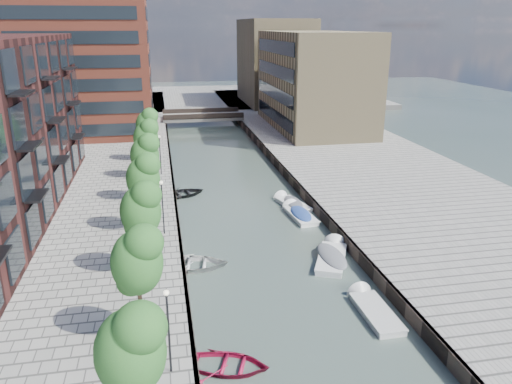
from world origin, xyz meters
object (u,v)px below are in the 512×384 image
object	(u,v)px
bridge	(202,116)
tree_5	(146,136)
motorboat_4	(291,203)
car	(294,129)
tree_1	(137,258)
motorboat_2	(372,309)
sloop_4	(181,196)
motorboat_3	(299,214)
tree_0	(130,347)
tree_4	(145,153)
sloop_2	(229,368)
sloop_3	(193,268)
tree_3	(143,176)
motorboat_1	(332,256)
tree_6	(147,123)
tree_2	(140,208)

from	to	relation	value
bridge	tree_5	distance (m)	34.30
motorboat_4	car	xyz separation A→B (m)	(7.30, 26.34, 1.50)
tree_1	motorboat_2	xyz separation A→B (m)	(12.97, 1.50, -5.22)
sloop_4	motorboat_2	distance (m)	25.00
motorboat_3	car	xyz separation A→B (m)	(7.34, 29.16, 1.50)
tree_0	sloop_4	distance (m)	32.07
tree_4	motorboat_4	xyz separation A→B (m)	(12.94, -1.19, -5.12)
sloop_2	sloop_3	xyz separation A→B (m)	(-0.94, 11.00, 0.00)
bridge	tree_4	bearing A→B (deg)	-102.00
sloop_3	motorboat_4	world-z (taller)	motorboat_4
tree_3	motorboat_1	world-z (taller)	tree_3
motorboat_1	motorboat_2	distance (m)	6.93
tree_1	tree_5	world-z (taller)	same
sloop_3	motorboat_2	world-z (taller)	motorboat_2
motorboat_2	car	xyz separation A→B (m)	(7.27, 44.65, 1.60)
tree_5	motorboat_3	xyz separation A→B (m)	(12.90, -11.01, -5.11)
tree_6	sloop_4	distance (m)	12.19
tree_2	motorboat_4	distance (m)	18.91
motorboat_2	sloop_4	bearing A→B (deg)	113.24
tree_6	tree_2	bearing A→B (deg)	-90.00
tree_1	sloop_4	world-z (taller)	tree_1
tree_2	motorboat_3	xyz separation A→B (m)	(12.90, 9.99, -5.11)
motorboat_1	tree_3	bearing A→B (deg)	156.73
motorboat_1	car	size ratio (longest dim) A/B	1.36
sloop_3	tree_2	bearing A→B (deg)	130.04
tree_5	tree_6	size ratio (longest dim) A/B	1.00
tree_3	motorboat_2	size ratio (longest dim) A/B	1.25
bridge	motorboat_3	xyz separation A→B (m)	(4.40, -44.01, -1.20)
tree_2	tree_3	xyz separation A→B (m)	(0.00, 7.00, 0.00)
motorboat_3	car	size ratio (longest dim) A/B	1.22
tree_0	tree_5	distance (m)	35.00
tree_6	sloop_3	distance (m)	26.75
tree_3	tree_6	distance (m)	21.00
bridge	motorboat_2	size ratio (longest dim) A/B	2.74
tree_1	tree_6	distance (m)	35.00
bridge	motorboat_3	world-z (taller)	bridge
tree_0	tree_1	size ratio (longest dim) A/B	1.00
tree_3	bridge	bearing A→B (deg)	79.75
tree_4	bridge	bearing A→B (deg)	78.00
tree_0	sloop_4	world-z (taller)	tree_0
motorboat_3	tree_5	bearing A→B (deg)	139.52
sloop_3	motorboat_1	bearing A→B (deg)	-85.49
tree_5	sloop_2	world-z (taller)	tree_5
tree_4	tree_6	size ratio (longest dim) A/B	1.00
sloop_4	tree_2	bearing A→B (deg)	154.59
tree_2	tree_5	distance (m)	21.00
tree_0	motorboat_2	bearing A→B (deg)	33.25
tree_4	car	distance (m)	32.49
tree_3	tree_0	bearing A→B (deg)	-90.00
motorboat_3	motorboat_4	world-z (taller)	motorboat_3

